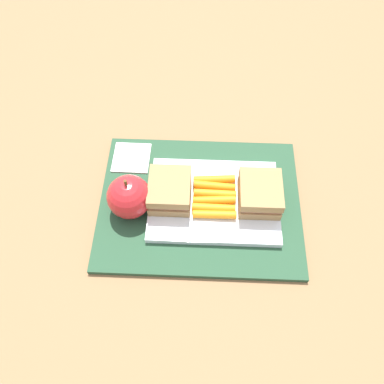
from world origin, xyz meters
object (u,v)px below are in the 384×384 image
carrot_sticks_bundle (213,197)px  food_tray (213,200)px  sandwich_half_right (169,191)px  paper_napkin (131,158)px  apple (128,197)px  sandwich_half_left (259,194)px

carrot_sticks_bundle → food_tray: bearing=-150.0°
sandwich_half_right → paper_napkin: 0.13m
apple → sandwich_half_right: bearing=-165.3°
apple → carrot_sticks_bundle: bearing=-173.1°
apple → sandwich_half_left: bearing=-175.5°
food_tray → sandwich_half_right: size_ratio=2.88×
food_tray → sandwich_half_left: bearing=180.0°
sandwich_half_right → apple: bearing=14.7°
carrot_sticks_bundle → sandwich_half_left: bearing=-180.0°
sandwich_half_right → apple: size_ratio=0.91×
sandwich_half_right → paper_napkin: sandwich_half_right is taller
food_tray → carrot_sticks_bundle: carrot_sticks_bundle is taller
food_tray → sandwich_half_left: sandwich_half_left is taller
sandwich_half_left → sandwich_half_right: same height
paper_napkin → carrot_sticks_bundle: bearing=150.0°
food_tray → apple: bearing=7.0°
paper_napkin → sandwich_half_left: bearing=158.8°
food_tray → paper_napkin: food_tray is taller
carrot_sticks_bundle → paper_napkin: size_ratio=1.24×
sandwich_half_left → carrot_sticks_bundle: sandwich_half_left is taller
carrot_sticks_bundle → paper_napkin: 0.19m
sandwich_half_left → food_tray: bearing=0.0°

